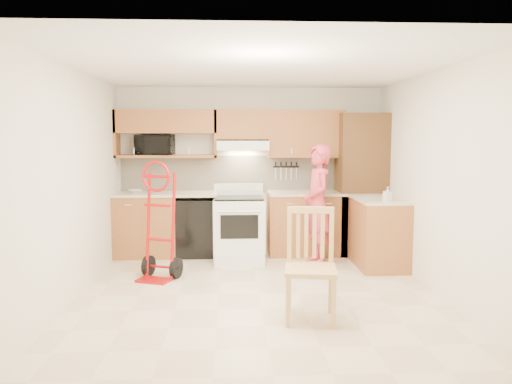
{
  "coord_description": "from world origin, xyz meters",
  "views": [
    {
      "loc": [
        -0.31,
        -5.61,
        1.77
      ],
      "look_at": [
        0.0,
        0.5,
        1.1
      ],
      "focal_mm": 35.99,
      "sensor_mm": 36.0,
      "label": 1
    }
  ],
  "objects": [
    {
      "name": "backsplash",
      "position": [
        0.0,
        2.23,
        1.2
      ],
      "size": [
        3.92,
        0.03,
        0.55
      ],
      "primitive_type": "cube",
      "color": "beige",
      "rests_on": "wall_back"
    },
    {
      "name": "wall_left",
      "position": [
        -2.01,
        0.0,
        1.25
      ],
      "size": [
        0.02,
        4.5,
        2.5
      ],
      "primitive_type": "cube",
      "color": "beige",
      "rests_on": "ground"
    },
    {
      "name": "range",
      "position": [
        -0.19,
        1.61,
        0.53
      ],
      "size": [
        0.72,
        0.95,
        1.07
      ],
      "primitive_type": null,
      "color": "white",
      "rests_on": "ground"
    },
    {
      "name": "wall_right",
      "position": [
        2.01,
        0.0,
        1.25
      ],
      "size": [
        0.02,
        4.5,
        2.5
      ],
      "primitive_type": "cube",
      "color": "beige",
      "rests_on": "ground"
    },
    {
      "name": "dining_chair",
      "position": [
        0.45,
        -0.85,
        0.54
      ],
      "size": [
        0.55,
        0.59,
        1.08
      ],
      "primitive_type": null,
      "rotation": [
        0.0,
        0.0,
        -0.13
      ],
      "color": "#E1BF7C",
      "rests_on": "ground"
    },
    {
      "name": "pantry_tall",
      "position": [
        1.65,
        1.95,
        1.05
      ],
      "size": [
        0.7,
        0.6,
        2.1
      ],
      "primitive_type": "cube",
      "color": "#51381A",
      "rests_on": "ground"
    },
    {
      "name": "range_hood",
      "position": [
        -0.12,
        2.02,
        1.63
      ],
      "size": [
        0.76,
        0.46,
        0.14
      ],
      "primitive_type": "cube",
      "color": "white",
      "rests_on": "wall_back"
    },
    {
      "name": "countertop_left",
      "position": [
        -1.25,
        1.95,
        0.92
      ],
      "size": [
        1.5,
        0.63,
        0.04
      ],
      "primitive_type": "cube",
      "color": "beige",
      "rests_on": "lower_cab_left"
    },
    {
      "name": "lower_cab_right",
      "position": [
        0.83,
        1.95,
        0.45
      ],
      "size": [
        1.14,
        0.6,
        0.9
      ],
      "primitive_type": "cube",
      "color": "#9A6434",
      "rests_on": "ground"
    },
    {
      "name": "upper_shelf_mw",
      "position": [
        -1.25,
        2.08,
        1.47
      ],
      "size": [
        1.5,
        0.33,
        0.04
      ],
      "primitive_type": "cube",
      "color": "#9A6434",
      "rests_on": "wall_back"
    },
    {
      "name": "knife_strip",
      "position": [
        0.55,
        2.21,
        1.24
      ],
      "size": [
        0.4,
        0.05,
        0.29
      ],
      "primitive_type": null,
      "color": "black",
      "rests_on": "backsplash"
    },
    {
      "name": "ceiling",
      "position": [
        0.0,
        0.0,
        2.51
      ],
      "size": [
        4.0,
        4.5,
        0.02
      ],
      "primitive_type": "cube",
      "color": "white",
      "rests_on": "ground"
    },
    {
      "name": "soap_bottle",
      "position": [
        1.7,
        0.8,
        1.03
      ],
      "size": [
        0.11,
        0.11,
        0.19
      ],
      "primitive_type": "imported",
      "rotation": [
        0.0,
        0.0,
        0.29
      ],
      "color": "white",
      "rests_on": "countertop_return"
    },
    {
      "name": "countertop_right",
      "position": [
        0.83,
        1.95,
        0.92
      ],
      "size": [
        1.14,
        0.63,
        0.04
      ],
      "primitive_type": "cube",
      "color": "beige",
      "rests_on": "lower_cab_right"
    },
    {
      "name": "cab_return_right",
      "position": [
        1.7,
        1.15,
        0.45
      ],
      "size": [
        0.6,
        1.0,
        0.9
      ],
      "primitive_type": "cube",
      "color": "#9A6434",
      "rests_on": "ground"
    },
    {
      "name": "countertop_return",
      "position": [
        1.7,
        1.15,
        0.92
      ],
      "size": [
        0.63,
        1.0,
        0.04
      ],
      "primitive_type": "cube",
      "color": "beige",
      "rests_on": "cab_return_right"
    },
    {
      "name": "wall_back",
      "position": [
        0.0,
        2.26,
        1.25
      ],
      "size": [
        4.0,
        0.02,
        2.5
      ],
      "primitive_type": "cube",
      "color": "beige",
      "rests_on": "ground"
    },
    {
      "name": "upper_cab_right",
      "position": [
        0.83,
        2.08,
        1.8
      ],
      "size": [
        1.14,
        0.33,
        0.7
      ],
      "primitive_type": "cube",
      "color": "#9A6434",
      "rests_on": "wall_back"
    },
    {
      "name": "dishwasher",
      "position": [
        -0.8,
        1.95,
        0.42
      ],
      "size": [
        0.6,
        0.6,
        0.85
      ],
      "primitive_type": "cube",
      "color": "black",
      "rests_on": "ground"
    },
    {
      "name": "floor",
      "position": [
        0.0,
        0.0,
        -0.01
      ],
      "size": [
        4.0,
        4.5,
        0.02
      ],
      "primitive_type": "cube",
      "color": "beige",
      "rests_on": "ground"
    },
    {
      "name": "hand_truck",
      "position": [
        -1.21,
        0.65,
        0.66
      ],
      "size": [
        0.66,
        0.63,
        1.32
      ],
      "primitive_type": null,
      "rotation": [
        0.0,
        0.0,
        -0.37
      ],
      "color": "#B80D0E",
      "rests_on": "ground"
    },
    {
      "name": "upper_cab_left",
      "position": [
        -1.25,
        2.08,
        1.98
      ],
      "size": [
        1.5,
        0.33,
        0.34
      ],
      "primitive_type": "cube",
      "color": "#9A6434",
      "rests_on": "wall_back"
    },
    {
      "name": "wall_front",
      "position": [
        0.0,
        -2.26,
        1.25
      ],
      "size": [
        4.0,
        0.02,
        2.5
      ],
      "primitive_type": "cube",
      "color": "beige",
      "rests_on": "ground"
    },
    {
      "name": "bowl",
      "position": [
        -1.7,
        1.95,
        0.96
      ],
      "size": [
        0.25,
        0.25,
        0.05
      ],
      "primitive_type": "imported",
      "rotation": [
        0.0,
        0.0,
        0.4
      ],
      "color": "white",
      "rests_on": "countertop_left"
    },
    {
      "name": "lower_cab_left",
      "position": [
        -1.55,
        1.95,
        0.45
      ],
      "size": [
        0.9,
        0.6,
        0.9
      ],
      "primitive_type": "cube",
      "color": "#9A6434",
      "rests_on": "ground"
    },
    {
      "name": "microwave",
      "position": [
        -1.42,
        2.08,
        1.64
      ],
      "size": [
        0.57,
        0.41,
        0.3
      ],
      "primitive_type": "imported",
      "rotation": [
        0.0,
        0.0,
        -0.1
      ],
      "color": "black",
      "rests_on": "upper_shelf_mw"
    },
    {
      "name": "person",
      "position": [
        0.9,
        1.35,
        0.83
      ],
      "size": [
        0.46,
        0.65,
        1.66
      ],
      "primitive_type": "imported",
      "rotation": [
        0.0,
        0.0,
        -1.46
      ],
      "color": "#DD3D4D",
      "rests_on": "ground"
    },
    {
      "name": "upper_cab_center",
      "position": [
        -0.12,
        2.08,
        1.94
      ],
      "size": [
        0.76,
        0.33,
        0.44
      ],
      "primitive_type": "cube",
      "color": "#9A6434",
      "rests_on": "wall_back"
    }
  ]
}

